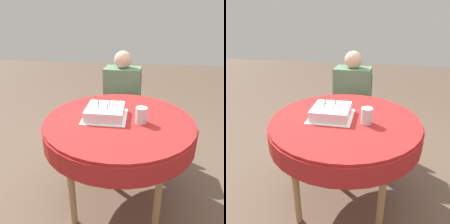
% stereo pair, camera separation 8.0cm
% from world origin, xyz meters
% --- Properties ---
extents(ground_plane, '(12.00, 12.00, 0.00)m').
position_xyz_m(ground_plane, '(0.00, 0.00, 0.00)').
color(ground_plane, brown).
extents(dining_table, '(1.14, 1.14, 0.78)m').
position_xyz_m(dining_table, '(0.00, 0.00, 0.69)').
color(dining_table, '#B22323').
rests_on(dining_table, ground_plane).
extents(chair, '(0.46, 0.46, 0.86)m').
position_xyz_m(chair, '(-0.05, 0.93, 0.47)').
color(chair, '#4C331E').
rests_on(chair, ground_plane).
extents(person, '(0.41, 0.37, 1.15)m').
position_xyz_m(person, '(-0.05, 0.84, 0.69)').
color(person, '#DBB293').
rests_on(person, ground_plane).
extents(napkin, '(0.33, 0.33, 0.00)m').
position_xyz_m(napkin, '(-0.11, 0.02, 0.78)').
color(napkin, white).
rests_on(napkin, dining_table).
extents(birthday_cake, '(0.28, 0.28, 0.12)m').
position_xyz_m(birthday_cake, '(-0.11, 0.02, 0.82)').
color(birthday_cake, white).
rests_on(birthday_cake, dining_table).
extents(drinking_glass, '(0.08, 0.08, 0.12)m').
position_xyz_m(drinking_glass, '(0.16, -0.05, 0.84)').
color(drinking_glass, silver).
rests_on(drinking_glass, dining_table).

